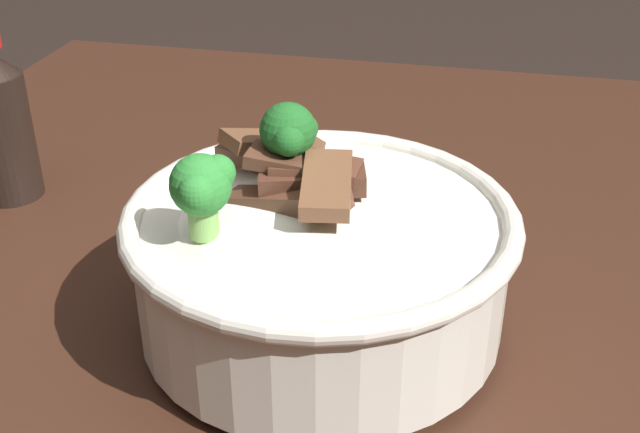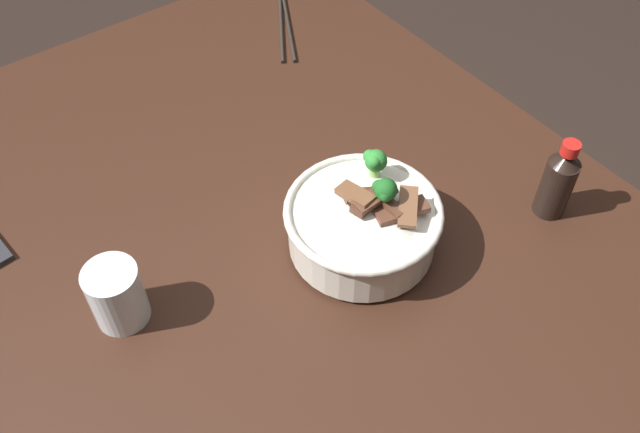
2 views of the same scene
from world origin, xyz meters
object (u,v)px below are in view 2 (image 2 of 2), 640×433
object	(u,v)px
soy_sauce_bottle	(558,182)
drinking_glass	(118,298)
chopsticks_pair	(285,25)
rice_bowl	(363,221)

from	to	relation	value
soy_sauce_bottle	drinking_glass	bearing A→B (deg)	70.21
chopsticks_pair	drinking_glass	bearing A→B (deg)	126.96
rice_bowl	drinking_glass	size ratio (longest dim) A/B	2.39
chopsticks_pair	soy_sauce_bottle	bearing A→B (deg)	-176.11
drinking_glass	chopsticks_pair	bearing A→B (deg)	-53.04
rice_bowl	soy_sauce_bottle	size ratio (longest dim) A/B	1.62
chopsticks_pair	soy_sauce_bottle	xyz separation A→B (m)	(-0.63, -0.04, 0.06)
rice_bowl	soy_sauce_bottle	distance (m)	0.29
drinking_glass	chopsticks_pair	world-z (taller)	drinking_glass
rice_bowl	soy_sauce_bottle	xyz separation A→B (m)	(-0.11, -0.27, 0.01)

